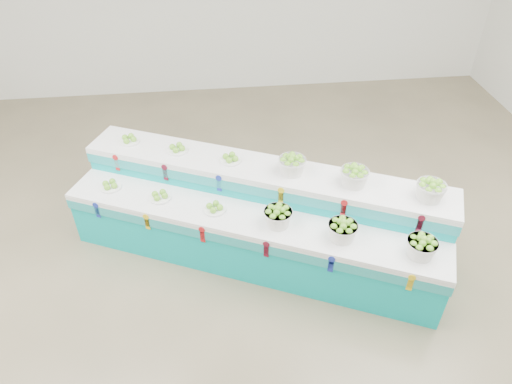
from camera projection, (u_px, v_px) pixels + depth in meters
ground at (243, 298)px, 5.03m from camera, size 10.00×10.00×0.00m
display_stand at (256, 217)px, 5.28m from camera, size 4.24×2.71×1.02m
plate_lower_left at (110, 185)px, 5.32m from camera, size 0.32×0.32×0.09m
plate_lower_mid at (160, 195)px, 5.17m from camera, size 0.32×0.32×0.09m
plate_lower_right at (215, 207)px, 5.01m from camera, size 0.32×0.32×0.09m
basket_lower_left at (278, 216)px, 4.81m from camera, size 0.39×0.39×0.22m
basket_lower_mid at (342, 230)px, 4.65m from camera, size 0.39×0.39×0.22m
basket_lower_right at (422, 247)px, 4.47m from camera, size 0.39×0.39×0.22m
plate_upper_left at (129, 139)px, 5.52m from camera, size 0.32×0.32×0.09m
plate_upper_mid at (177, 148)px, 5.37m from camera, size 0.32×0.32×0.09m
plate_upper_right at (231, 158)px, 5.21m from camera, size 0.32×0.32×0.09m
basket_upper_left at (292, 164)px, 5.01m from camera, size 0.39×0.39×0.22m
basket_upper_mid at (354, 176)px, 4.85m from camera, size 0.39×0.39×0.22m
basket_upper_right at (431, 190)px, 4.66m from camera, size 0.39×0.39×0.22m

